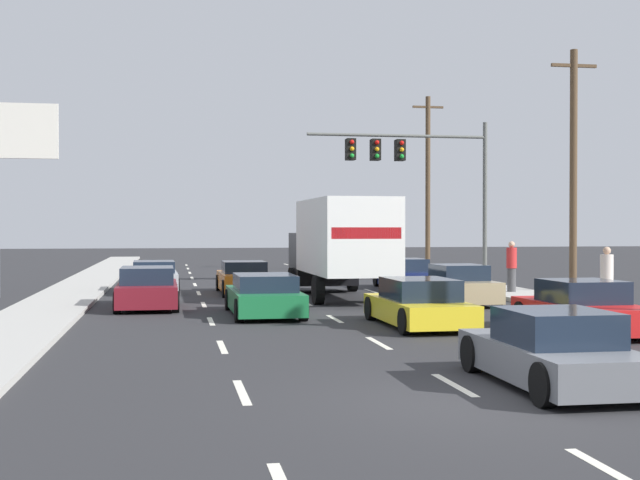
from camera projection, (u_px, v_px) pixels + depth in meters
The scene contains 19 objects.
ground_plane at pixel (275, 286), 36.87m from camera, with size 140.00×140.00×0.00m, color #2B2B2D.
sidewalk_right at pixel (495, 290), 33.36m from camera, with size 2.33×80.00×0.14m, color #B2AFA8.
sidewalk_left at pixel (68, 296), 30.53m from camera, with size 2.33×80.00×0.14m, color #B2AFA8.
lane_markings at pixel (295, 297), 30.82m from camera, with size 6.94×57.00×0.01m.
car_silver at pixel (154, 278), 32.95m from camera, with size 1.94×4.43×1.24m.
car_maroon at pixel (147, 289), 26.62m from camera, with size 1.95×4.47×1.30m.
car_orange at pixel (244, 279), 32.44m from camera, with size 1.94×4.57×1.24m.
car_green at pixel (264, 296), 24.35m from camera, with size 1.99×4.57×1.19m.
box_truck at pixel (340, 243), 30.18m from camera, with size 2.76×8.35×3.51m.
car_yellow at pixel (419, 304), 21.65m from camera, with size 1.95×4.43×1.23m.
car_gray at pixel (553, 352), 13.44m from camera, with size 1.83×4.08×1.23m.
car_navy at pixel (405, 275), 34.90m from camera, with size 1.82×4.37×1.26m.
car_tan at pixel (457, 286), 28.03m from camera, with size 1.89×4.12×1.31m.
car_red at pixel (583, 309), 20.32m from camera, with size 1.98×4.25×1.27m.
traffic_signal_mast at pixel (407, 161), 38.08m from camera, with size 8.35×0.69×7.34m.
utility_pole_mid at pixel (573, 169), 32.00m from camera, with size 1.80×0.28×9.23m.
utility_pole_far at pixel (428, 182), 48.38m from camera, with size 1.80×0.28×10.00m.
pedestrian_near_corner at pixel (512, 266), 31.62m from camera, with size 0.38×0.38×1.88m.
pedestrian_mid_block at pixel (607, 277), 25.13m from camera, with size 0.38×0.38×1.82m.
Camera 1 is at (-4.47, -11.62, 2.52)m, focal length 47.67 mm.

